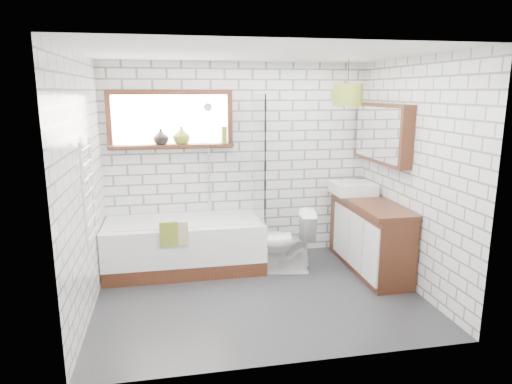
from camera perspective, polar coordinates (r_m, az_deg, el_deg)
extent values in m
cube|color=#26262A|center=(5.04, 0.37, -12.72)|extent=(3.40, 2.60, 0.01)
cube|color=white|center=(4.57, 0.42, 17.05)|extent=(3.40, 2.60, 0.01)
cube|color=white|center=(5.91, -2.11, 3.82)|extent=(3.40, 0.01, 2.50)
cube|color=white|center=(3.41, 4.73, -2.73)|extent=(3.40, 0.01, 2.50)
cube|color=white|center=(4.63, -20.79, 0.56)|extent=(0.01, 2.60, 2.50)
cube|color=white|center=(5.25, 18.97, 2.03)|extent=(0.01, 2.60, 2.50)
cube|color=#3A1B10|center=(5.74, -10.60, 8.88)|extent=(1.52, 0.16, 0.68)
cube|color=white|center=(4.63, -20.19, -0.02)|extent=(0.06, 0.52, 1.00)
cube|color=#3A1B10|center=(5.68, 15.51, 7.09)|extent=(0.16, 1.20, 0.70)
cylinder|color=silver|center=(5.80, -5.97, 4.60)|extent=(0.02, 0.02, 1.30)
cube|color=white|center=(5.66, -8.90, -6.59)|extent=(1.89, 0.83, 0.61)
cube|color=white|center=(5.52, 0.37, 4.35)|extent=(0.02, 0.72, 1.50)
cube|color=olive|center=(5.18, -10.83, -5.18)|extent=(0.20, 0.06, 0.28)
cube|color=tan|center=(5.18, -9.60, -5.13)|extent=(0.21, 0.05, 0.27)
cube|color=#3A1B10|center=(5.73, 13.95, -5.27)|extent=(0.48, 1.50, 0.86)
cube|color=white|center=(5.93, 12.05, 0.48)|extent=(0.51, 0.44, 0.15)
cylinder|color=silver|center=(5.99, 13.48, 0.98)|extent=(0.03, 0.03, 0.14)
imported|color=white|center=(5.51, 3.45, -6.17)|extent=(0.55, 0.81, 0.76)
imported|color=olive|center=(5.73, -9.28, 6.81)|extent=(0.26, 0.26, 0.22)
imported|color=black|center=(5.73, -11.80, 6.59)|extent=(0.21, 0.21, 0.20)
cylinder|color=olive|center=(5.77, -4.00, 6.93)|extent=(0.09, 0.09, 0.21)
cylinder|color=olive|center=(5.43, 11.36, 11.82)|extent=(0.34, 0.34, 0.25)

